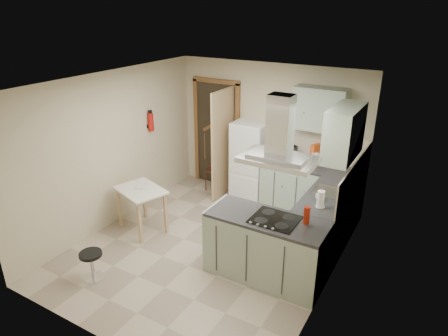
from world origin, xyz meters
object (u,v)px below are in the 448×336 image
Objects in this scene: fridge at (251,161)px; peninsula at (266,247)px; drop_leaf_table at (142,210)px; stool at (92,265)px; microwave at (280,152)px; extractor_hood at (278,159)px; bentwood_chair at (216,170)px.

fridge reaches higher than peninsula.
drop_leaf_table is at bearing 177.62° from peninsula.
microwave is at bearing 67.75° from stool.
bentwood_chair is at bearing 136.33° from extractor_hood.
extractor_hood is 2.85m from stool.
microwave is at bearing 69.44° from drop_leaf_table.
microwave is at bearing -4.79° from bentwood_chair.
fridge reaches higher than microwave.
microwave is at bearing 108.66° from peninsula.
fridge is 1.67× the size of extractor_hood.
peninsula is 3.84× the size of stool.
peninsula is 1.85× the size of bentwood_chair.
fridge is 2.17m from drop_leaf_table.
fridge is 3.04× the size of microwave.
microwave is at bearing 0.70° from fridge.
drop_leaf_table is at bearing -117.86° from fridge.
drop_leaf_table is at bearing -110.15° from microwave.
peninsula is 1.27m from extractor_hood.
fridge is at bearing 76.70° from stool.
peninsula is 2.18m from microwave.
fridge is 3.32m from stool.
bentwood_chair is 3.21m from stool.
extractor_hood is 2.69m from drop_leaf_table.
bentwood_chair is at bearing -161.12° from microwave.
peninsula is (1.22, -1.98, -0.30)m from fridge.
fridge reaches higher than stool.
fridge is 2.35m from peninsula.
stool is at bearing -94.32° from bentwood_chair.
extractor_hood is 1.07× the size of bentwood_chair.
extractor_hood is (0.10, 0.00, 1.27)m from peninsula.
fridge is at bearing 80.90° from drop_leaf_table.
fridge is 2.57m from extractor_hood.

